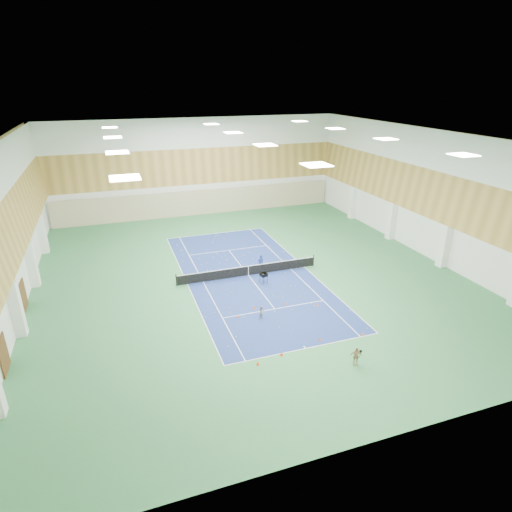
{
  "coord_description": "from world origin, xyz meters",
  "views": [
    {
      "loc": [
        -10.74,
        -32.87,
        16.21
      ],
      "look_at": [
        0.54,
        -0.51,
        2.0
      ],
      "focal_mm": 30.0,
      "sensor_mm": 36.0,
      "label": 1
    }
  ],
  "objects_px": {
    "child_apron": "(356,356)",
    "ball_cart": "(264,278)",
    "coach": "(261,263)",
    "child_court": "(262,312)",
    "tennis_net": "(248,270)"
  },
  "relations": [
    {
      "from": "tennis_net",
      "to": "child_court",
      "type": "bearing_deg",
      "value": -100.52
    },
    {
      "from": "tennis_net",
      "to": "child_court",
      "type": "xyz_separation_m",
      "value": [
        -1.35,
        -7.28,
        -0.06
      ]
    },
    {
      "from": "coach",
      "to": "child_court",
      "type": "height_order",
      "value": "coach"
    },
    {
      "from": "child_apron",
      "to": "ball_cart",
      "type": "bearing_deg",
      "value": 118.1
    },
    {
      "from": "tennis_net",
      "to": "coach",
      "type": "height_order",
      "value": "coach"
    },
    {
      "from": "child_court",
      "to": "coach",
      "type": "bearing_deg",
      "value": 34.66
    },
    {
      "from": "coach",
      "to": "child_court",
      "type": "distance_m",
      "value": 8.36
    },
    {
      "from": "child_apron",
      "to": "ball_cart",
      "type": "height_order",
      "value": "child_apron"
    },
    {
      "from": "child_court",
      "to": "ball_cart",
      "type": "height_order",
      "value": "child_court"
    },
    {
      "from": "coach",
      "to": "ball_cart",
      "type": "height_order",
      "value": "coach"
    },
    {
      "from": "child_court",
      "to": "child_apron",
      "type": "xyz_separation_m",
      "value": [
        3.48,
        -7.14,
        0.15
      ]
    },
    {
      "from": "child_apron",
      "to": "ball_cart",
      "type": "xyz_separation_m",
      "value": [
        -1.39,
        12.51,
        -0.15
      ]
    },
    {
      "from": "child_court",
      "to": "ball_cart",
      "type": "relative_size",
      "value": 1.01
    },
    {
      "from": "coach",
      "to": "child_court",
      "type": "bearing_deg",
      "value": 61.52
    },
    {
      "from": "tennis_net",
      "to": "child_court",
      "type": "distance_m",
      "value": 7.41
    }
  ]
}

